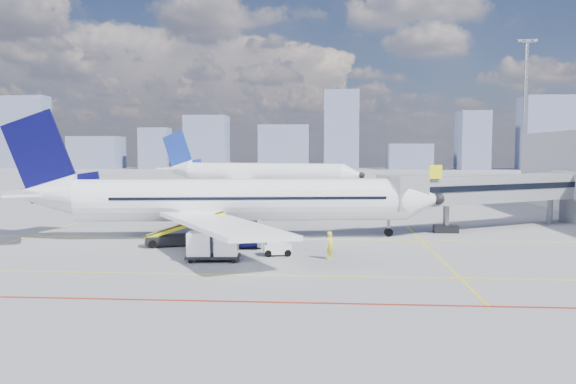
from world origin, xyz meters
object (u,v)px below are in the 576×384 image
cargo_dolly (213,245)px  belt_loader (176,237)px  ramp_worker (330,245)px  main_aircraft (225,201)px  baggage_tug (276,247)px  second_aircraft (255,174)px

cargo_dolly → belt_loader: belt_loader is taller
cargo_dolly → ramp_worker: size_ratio=1.95×
cargo_dolly → belt_loader: bearing=120.5°
main_aircraft → ramp_worker: main_aircraft is taller
belt_loader → ramp_worker: 13.11m
cargo_dolly → belt_loader: 7.36m
belt_loader → ramp_worker: bearing=-42.0°
cargo_dolly → ramp_worker: (8.01, 1.33, -0.13)m
main_aircraft → ramp_worker: bearing=-51.5°
belt_loader → baggage_tug: bearing=-44.7°
ramp_worker → second_aircraft: bearing=25.8°
belt_loader → ramp_worker: belt_loader is taller
belt_loader → second_aircraft: bearing=70.3°
baggage_tug → belt_loader: size_ratio=0.33×
belt_loader → ramp_worker: (12.25, -4.67, 0.29)m
second_aircraft → cargo_dolly: (5.71, -65.97, -2.12)m
main_aircraft → ramp_worker: size_ratio=19.39×
baggage_tug → ramp_worker: size_ratio=1.08×
belt_loader → cargo_dolly: bearing=-75.8°
second_aircraft → baggage_tug: bearing=-64.3°
baggage_tug → main_aircraft: bearing=112.8°
main_aircraft → ramp_worker: 12.87m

